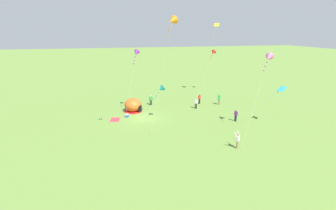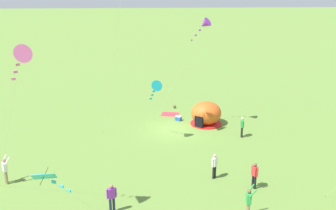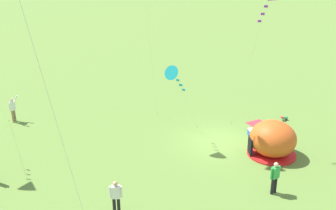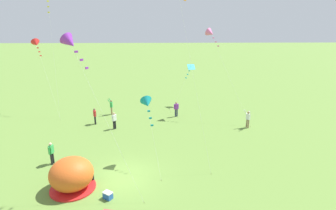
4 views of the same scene
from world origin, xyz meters
name	(u,v)px [view 2 (image 2 of 4)]	position (x,y,z in m)	size (l,w,h in m)	color
ground_plane	(173,130)	(0.00, 0.00, 0.00)	(300.00, 300.00, 0.00)	olive
popup_tent	(206,114)	(-3.04, -1.18, 1.00)	(2.81, 2.81, 2.10)	#D8591E
picnic_blanket	(170,114)	(-0.02, -4.04, 0.01)	(1.70, 1.30, 0.01)	#CC333D
cooler_box	(178,118)	(-0.65, -2.28, 0.22)	(0.65, 0.60, 0.44)	#2659B2
toddler_crawling	(174,106)	(-0.53, -6.00, 0.18)	(0.35, 0.55, 0.32)	green
person_strolling	(215,165)	(-2.03, 8.84, 0.96)	(0.42, 0.48, 1.72)	black
person_near_tent	(242,126)	(-5.53, 2.00, 0.96)	(0.29, 0.58, 1.72)	black
person_arms_raised	(5,169)	(11.34, 8.72, 1.00)	(0.68, 0.72, 1.89)	#8C7251
person_with_toddler	(255,174)	(-4.28, 10.28, 0.96)	(0.37, 0.55, 1.72)	black
person_flying_kite	(249,201)	(-3.10, 13.38, 1.00)	(0.48, 0.68, 1.89)	#8C7251
person_center_field	(112,197)	(4.36, 12.38, 0.96)	(0.55, 0.37, 1.72)	#1E2347
kite_pink	(20,56)	(8.10, 13.52, 9.12)	(4.35, 5.25, 9.69)	silver
kite_purple	(205,24)	(-2.55, -0.37, 8.97)	(4.76, 3.03, 9.53)	silver
kite_cyan	(48,179)	(6.43, 17.14, 4.72)	(3.26, 3.91, 5.24)	silver
kite_teal	(156,87)	(1.57, 2.41, 4.53)	(1.56, 3.53, 5.08)	silver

